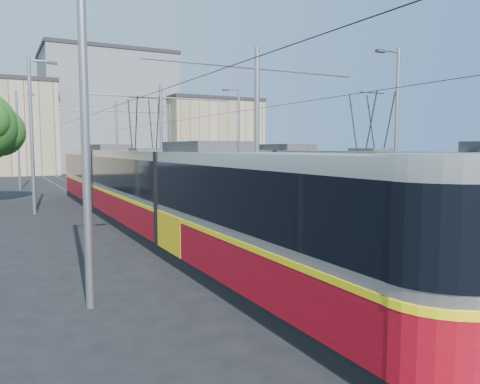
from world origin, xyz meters
TOP-DOWN VIEW (x-y plane):
  - ground at (0.00, 0.00)m, footprint 160.00×160.00m
  - platform at (0.00, 17.00)m, footprint 4.00×50.00m
  - tactile_strip_left at (-1.45, 17.00)m, footprint 0.70×50.00m
  - tactile_strip_right at (1.45, 17.00)m, footprint 0.70×50.00m
  - rails at (0.00, 17.00)m, footprint 8.71×70.00m
  - track_arrow at (-3.60, -3.00)m, footprint 1.20×5.00m
  - tram_left at (-3.60, 11.27)m, footprint 2.43×32.31m
  - tram_right at (3.60, 5.51)m, footprint 2.43×29.98m
  - catenary at (0.00, 14.15)m, footprint 9.20×70.00m
  - street_lamps at (-0.00, 21.00)m, footprint 15.18×38.22m
  - shelter at (0.17, 16.60)m, footprint 0.85×1.13m
  - building_centre at (6.00, 64.00)m, footprint 18.36×14.28m
  - building_right at (20.00, 58.00)m, footprint 14.28×10.20m

SIDE VIEW (x-z plane):
  - ground at x=0.00m, z-range 0.00..0.00m
  - track_arrow at x=-3.60m, z-range 0.00..0.01m
  - rails at x=0.00m, z-range 0.00..0.03m
  - platform at x=0.00m, z-range 0.00..0.30m
  - tactile_strip_left at x=-1.45m, z-range 0.30..0.31m
  - tactile_strip_right at x=1.45m, z-range 0.30..0.31m
  - shelter at x=0.17m, z-range 0.35..2.59m
  - tram_left at x=-3.60m, z-range -1.05..4.45m
  - tram_right at x=3.60m, z-range -0.89..4.61m
  - street_lamps at x=0.00m, z-range 0.18..8.18m
  - catenary at x=0.00m, z-range 1.02..8.02m
  - building_right at x=20.00m, z-range 0.01..10.83m
  - building_centre at x=6.00m, z-range 0.01..17.39m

